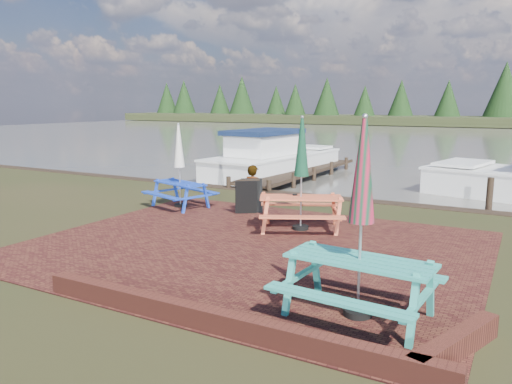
{
  "coord_description": "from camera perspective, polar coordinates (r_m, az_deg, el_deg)",
  "views": [
    {
      "loc": [
        4.86,
        -7.68,
        2.95
      ],
      "look_at": [
        -0.38,
        1.86,
        1.0
      ],
      "focal_mm": 35.0,
      "sensor_mm": 36.0,
      "label": 1
    }
  ],
  "objects": [
    {
      "name": "paving",
      "position": [
        10.38,
        -0.47,
        -6.3
      ],
      "size": [
        9.0,
        7.5,
        0.02
      ],
      "primitive_type": "cube",
      "color": "#331210",
      "rests_on": "ground"
    },
    {
      "name": "far_treeline",
      "position": [
        73.84,
        25.36,
        9.45
      ],
      "size": [
        120.0,
        10.0,
        8.1
      ],
      "color": "black",
      "rests_on": "ground"
    },
    {
      "name": "chalkboard",
      "position": [
        13.37,
        -0.81,
        -0.49
      ],
      "size": [
        0.61,
        0.82,
        0.93
      ],
      "rotation": [
        0.0,
        0.0,
        0.58
      ],
      "color": "black",
      "rests_on": "ground"
    },
    {
      "name": "jetty",
      "position": [
        20.91,
        4.92,
        2.33
      ],
      "size": [
        1.76,
        9.08,
        1.0
      ],
      "color": "black",
      "rests_on": "ground"
    },
    {
      "name": "ground",
      "position": [
        9.56,
        -3.42,
        -7.84
      ],
      "size": [
        120.0,
        120.0,
        0.0
      ],
      "primitive_type": "plane",
      "color": "black",
      "rests_on": "ground"
    },
    {
      "name": "picnic_table_blue",
      "position": [
        14.32,
        -8.71,
        1.53
      ],
      "size": [
        2.08,
        1.96,
        2.37
      ],
      "rotation": [
        0.0,
        0.0,
        -0.31
      ],
      "color": "#1739AF",
      "rests_on": "ground"
    },
    {
      "name": "picnic_table_red",
      "position": [
        11.61,
        5.17,
        0.06
      ],
      "size": [
        2.44,
        2.35,
        2.63
      ],
      "rotation": [
        0.0,
        0.0,
        0.46
      ],
      "color": "#C35232",
      "rests_on": "ground"
    },
    {
      "name": "water",
      "position": [
        45.04,
        22.62,
        5.63
      ],
      "size": [
        120.0,
        60.0,
        0.02
      ],
      "primitive_type": "cube",
      "color": "#46433C",
      "rests_on": "ground"
    },
    {
      "name": "picnic_table_teal",
      "position": [
        7.0,
        11.8,
        -6.47
      ],
      "size": [
        2.13,
        1.92,
        2.78
      ],
      "rotation": [
        0.0,
        0.0,
        -0.07
      ],
      "color": "teal",
      "rests_on": "ground"
    },
    {
      "name": "person",
      "position": [
        16.08,
        -0.35,
        3.06
      ],
      "size": [
        0.74,
        0.52,
        1.93
      ],
      "primitive_type": "imported",
      "rotation": [
        0.0,
        0.0,
        3.05
      ],
      "color": "gray",
      "rests_on": "ground"
    },
    {
      "name": "boat_jetty",
      "position": [
        21.81,
        1.92,
        3.61
      ],
      "size": [
        3.33,
        7.89,
        2.23
      ],
      "rotation": [
        0.0,
        0.0,
        -0.09
      ],
      "color": "silver",
      "rests_on": "ground"
    },
    {
      "name": "brick_wall",
      "position": [
        6.56,
        1.39,
        -15.14
      ],
      "size": [
        6.21,
        1.79,
        0.3
      ],
      "color": "#4C1E16",
      "rests_on": "ground"
    }
  ]
}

